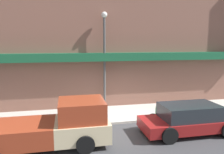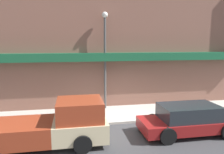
{
  "view_description": "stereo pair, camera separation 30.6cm",
  "coord_description": "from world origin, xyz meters",
  "views": [
    {
      "loc": [
        -3.0,
        -10.58,
        4.19
      ],
      "look_at": [
        -0.52,
        1.19,
        2.33
      ],
      "focal_mm": 35.0,
      "sensor_mm": 36.0,
      "label": 1
    },
    {
      "loc": [
        -2.7,
        -10.64,
        4.19
      ],
      "look_at": [
        -0.52,
        1.19,
        2.33
      ],
      "focal_mm": 35.0,
      "sensor_mm": 36.0,
      "label": 2
    }
  ],
  "objects": [
    {
      "name": "building",
      "position": [
        0.02,
        4.46,
        4.36
      ],
      "size": [
        19.8,
        3.8,
        9.35
      ],
      "color": "brown",
      "rests_on": "ground"
    },
    {
      "name": "fire_hydrant",
      "position": [
        1.9,
        0.42,
        0.44
      ],
      "size": [
        0.19,
        0.19,
        0.63
      ],
      "color": "#196633",
      "rests_on": "sidewalk"
    },
    {
      "name": "street_lamp",
      "position": [
        -0.7,
        2.59,
        3.79
      ],
      "size": [
        0.36,
        0.36,
        5.92
      ],
      "color": "#4C4C4C",
      "rests_on": "sidewalk"
    },
    {
      "name": "parked_car",
      "position": [
        2.57,
        -1.72,
        0.68
      ],
      "size": [
        4.56,
        1.99,
        1.38
      ],
      "rotation": [
        0.0,
        0.0,
        -0.03
      ],
      "color": "maroon",
      "rests_on": "ground"
    },
    {
      "name": "pickup_truck",
      "position": [
        -3.69,
        -1.72,
        0.81
      ],
      "size": [
        5.52,
        2.18,
        1.86
      ],
      "rotation": [
        0.0,
        0.0,
        0.02
      ],
      "color": "beige",
      "rests_on": "ground"
    },
    {
      "name": "sidewalk",
      "position": [
        0.0,
        1.49,
        0.06
      ],
      "size": [
        36.0,
        2.98,
        0.13
      ],
      "color": "#B7B2A8",
      "rests_on": "ground"
    },
    {
      "name": "ground_plane",
      "position": [
        0.0,
        0.0,
        0.0
      ],
      "size": [
        80.0,
        80.0,
        0.0
      ],
      "primitive_type": "plane",
      "color": "#38383A"
    }
  ]
}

